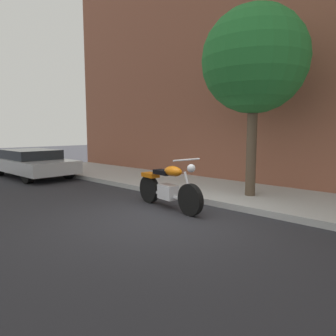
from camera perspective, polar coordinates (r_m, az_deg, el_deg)
The scene contains 6 objects.
ground_plane at distance 6.16m, azimuth -0.22°, elevation -9.26°, with size 60.00×60.00×0.00m, color #28282D.
sidewalk at distance 8.32m, azimuth 13.24°, elevation -4.68°, with size 19.41×2.80×0.14m, color #ACACAC.
building_facade at distance 10.09m, azimuth 19.25°, elevation 23.95°, with size 19.41×0.50×9.47m, color brown.
motorcycle at distance 6.75m, azimuth 0.02°, elevation -3.72°, with size 2.12×0.73×1.16m.
parked_car_silver at distance 12.49m, azimuth -24.19°, elevation 0.95°, with size 4.12×1.83×1.03m.
street_tree at distance 7.84m, azimuth 15.88°, elevation 18.73°, with size 2.49×2.49×4.62m.
Camera 1 is at (4.10, -4.27, 1.71)m, focal length 32.48 mm.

